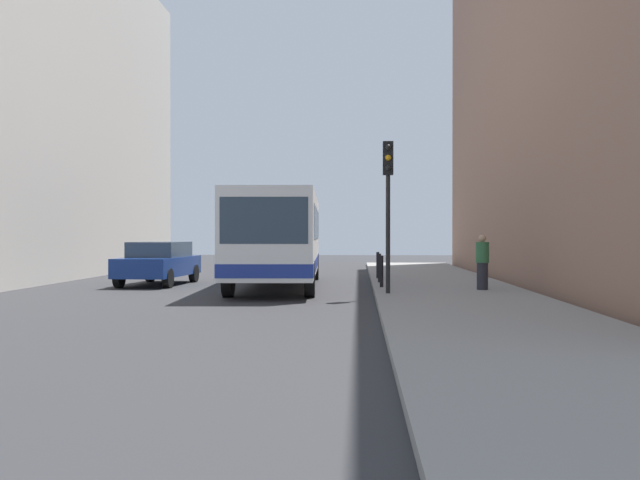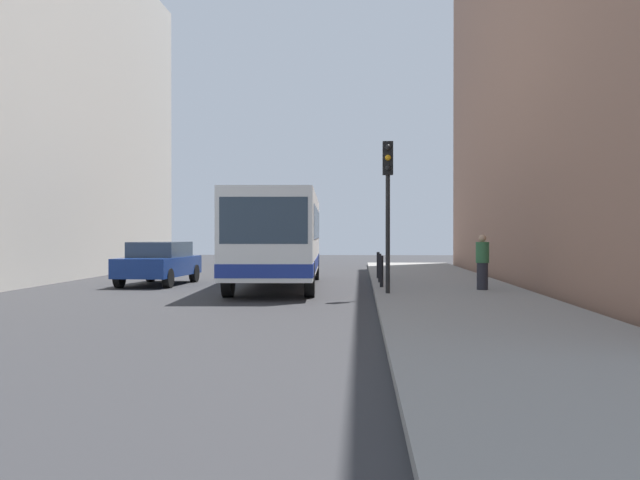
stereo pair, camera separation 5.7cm
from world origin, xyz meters
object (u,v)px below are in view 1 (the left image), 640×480
car_beside_bus (159,262)px  bollard_near (382,271)px  bus (279,235)px  bollard_far (378,265)px  bollard_mid (380,268)px  traffic_light (388,188)px  pedestrian_near_signal (482,262)px

car_beside_bus → bollard_near: (7.59, -2.80, -0.16)m
bus → bollard_far: 4.27m
car_beside_bus → bollard_near: 8.09m
car_beside_bus → bollard_mid: bearing=178.8°
bus → bollard_near: size_ratio=11.70×
traffic_light → bollard_near: 3.31m
bus → bollard_mid: bus is taller
bus → bollard_near: bus is taller
car_beside_bus → pedestrian_near_signal: pedestrian_near_signal is taller
traffic_light → pedestrian_near_signal: bearing=27.2°
bollard_far → bollard_near: bearing=-90.0°
traffic_light → bollard_far: 7.14m
bus → bollard_mid: bearing=-178.7°
traffic_light → bollard_mid: size_ratio=4.32×
traffic_light → pedestrian_near_signal: 3.73m
bus → bollard_mid: 3.52m
bus → traffic_light: 5.65m
traffic_light → bollard_near: traffic_light is taller
bus → car_beside_bus: bus is taller
bollard_far → bus: bearing=-143.9°
bus → car_beside_bus: (-4.25, 0.80, -0.94)m
bollard_near → pedestrian_near_signal: (2.86, -0.88, 0.31)m
bollard_near → bollard_far: (0.00, 4.43, 0.00)m
car_beside_bus → traffic_light: bearing=149.6°
bollard_mid → bollard_far: 2.21m
traffic_light → bollard_far: size_ratio=4.32×
bollard_mid → bollard_far: bearing=90.0°
traffic_light → bollard_mid: 5.10m
bollard_near → pedestrian_near_signal: bearing=-17.1°
car_beside_bus → traffic_light: 9.49m
car_beside_bus → traffic_light: size_ratio=1.10×
car_beside_bus → pedestrian_near_signal: bearing=163.8°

